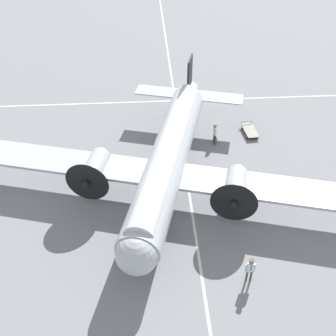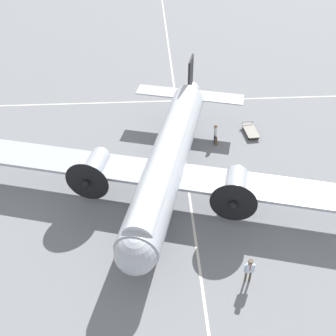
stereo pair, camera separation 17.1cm
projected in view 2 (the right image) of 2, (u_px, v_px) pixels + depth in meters
name	position (u px, v px, depth m)	size (l,w,h in m)	color
ground_plane	(168.00, 186.00, 29.52)	(300.00, 300.00, 0.00)	slate
apron_line_eastwest	(188.00, 185.00, 29.58)	(120.00, 0.16, 0.01)	silver
apron_line_northsouth	(161.00, 101.00, 38.51)	(0.16, 120.00, 0.01)	silver
airliner_main	(167.00, 162.00, 27.64)	(18.99, 27.01, 5.66)	#ADB2BC
crew_foreground	(249.00, 268.00, 22.72)	(0.29, 0.59, 1.74)	#473D2D
passenger_boarding	(215.00, 132.00, 32.90)	(0.57, 0.27, 1.68)	navy
suitcase_near_door	(216.00, 141.00, 33.17)	(0.40, 0.14, 0.65)	brown
baggage_cart	(251.00, 131.00, 34.32)	(2.16, 1.14, 0.56)	#6B665B
traffic_cone	(149.00, 264.00, 24.00)	(0.38, 0.38, 0.51)	orange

